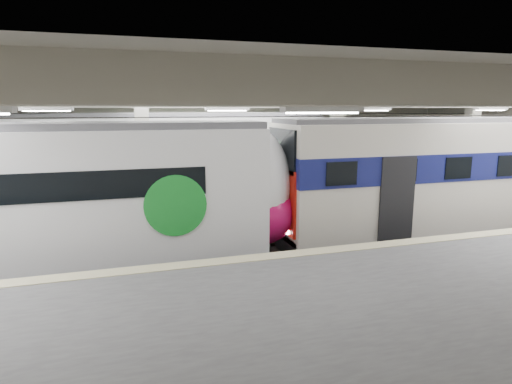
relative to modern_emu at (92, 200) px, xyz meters
name	(u,v)px	position (x,y,z in m)	size (l,w,h in m)	color
station_hall	(257,169)	(4.69, -1.74, 1.00)	(36.00, 24.00, 5.75)	black
modern_emu	(92,200)	(0.00, 0.00, 0.00)	(14.23, 2.94, 4.57)	white
older_rer	(451,175)	(13.07, 0.00, 0.18)	(14.11, 3.11, 4.62)	beige
far_train	(152,167)	(2.11, 5.50, 0.22)	(15.21, 3.64, 4.78)	white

